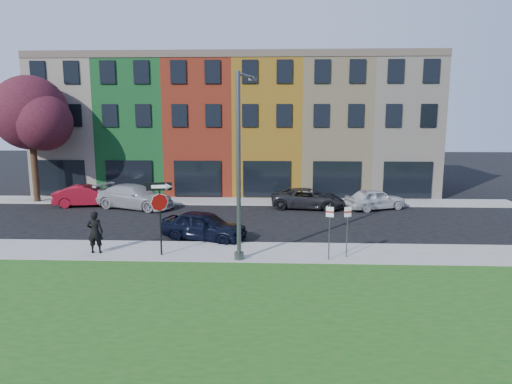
{
  "coord_description": "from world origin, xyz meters",
  "views": [
    {
      "loc": [
        0.61,
        -16.3,
        6.06
      ],
      "look_at": [
        -0.25,
        4.0,
        2.61
      ],
      "focal_mm": 32.0,
      "sensor_mm": 36.0,
      "label": 1
    }
  ],
  "objects_px": {
    "stop_sign": "(160,204)",
    "sedan_near": "(204,226)",
    "man": "(95,232)",
    "street_lamp": "(240,167)"
  },
  "relations": [
    {
      "from": "street_lamp",
      "to": "man",
      "type": "bearing_deg",
      "value": -170.48
    },
    {
      "from": "sedan_near",
      "to": "street_lamp",
      "type": "height_order",
      "value": "street_lamp"
    },
    {
      "from": "stop_sign",
      "to": "sedan_near",
      "type": "bearing_deg",
      "value": 53.64
    },
    {
      "from": "stop_sign",
      "to": "street_lamp",
      "type": "relative_size",
      "value": 0.41
    },
    {
      "from": "stop_sign",
      "to": "man",
      "type": "relative_size",
      "value": 1.7
    },
    {
      "from": "stop_sign",
      "to": "man",
      "type": "height_order",
      "value": "stop_sign"
    },
    {
      "from": "man",
      "to": "sedan_near",
      "type": "distance_m",
      "value": 5.1
    },
    {
      "from": "sedan_near",
      "to": "street_lamp",
      "type": "distance_m",
      "value": 4.93
    },
    {
      "from": "man",
      "to": "street_lamp",
      "type": "height_order",
      "value": "street_lamp"
    },
    {
      "from": "stop_sign",
      "to": "man",
      "type": "bearing_deg",
      "value": 165.53
    }
  ]
}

